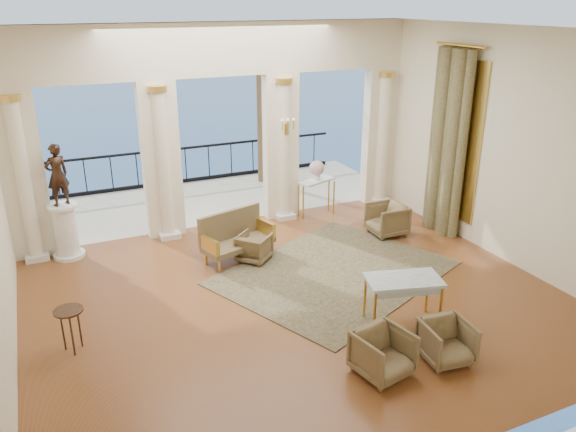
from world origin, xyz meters
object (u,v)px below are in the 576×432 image
armchair_a (383,352)px  side_table (69,316)px  statue (57,175)px  armchair_c (387,218)px  armchair_d (254,246)px  pedestal (66,232)px  game_table (403,283)px  armchair_b (447,340)px  console_table (316,186)px  settee (235,236)px

armchair_a → side_table: 4.58m
statue → armchair_c: bearing=142.4°
statue → side_table: bearing=63.5°
armchair_d → statue: statue is taller
pedestal → side_table: size_ratio=1.63×
armchair_d → game_table: 3.47m
statue → side_table: (-0.21, -3.51, -1.15)m
armchair_d → side_table: side_table is taller
armchair_c → statue: bearing=-102.4°
armchair_b → console_table: console_table is taller
settee → pedestal: (-3.09, 1.45, 0.06)m
pedestal → statue: 1.21m
armchair_b → console_table: size_ratio=0.69×
armchair_c → side_table: 7.02m
pedestal → statue: statue is taller
armchair_c → pedestal: size_ratio=0.69×
armchair_b → armchair_c: size_ratio=0.88×
game_table → armchair_b: bearing=-74.3°
game_table → statue: (-4.70, 4.91, 1.02)m
console_table → side_table: 6.90m
armchair_b → armchair_d: (-1.31, 4.29, -0.03)m
game_table → pedestal: 6.80m
armchair_d → statue: (-3.39, 1.73, 1.44)m
armchair_b → pedestal: size_ratio=0.61×
armchair_a → armchair_c: (2.88, 4.20, 0.02)m
game_table → pedestal: bearing=149.5°
armchair_b → side_table: size_ratio=0.98×
game_table → side_table: bearing=179.8°
armchair_a → side_table: (-3.90, 2.40, 0.23)m
armchair_a → console_table: bearing=60.3°
game_table → console_table: console_table is taller
armchair_c → pedestal: 6.79m
armchair_a → pedestal: pedestal is taller
side_table → settee: bearing=31.9°
settee → game_table: size_ratio=1.21×
armchair_a → settee: settee is taller
armchair_d → console_table: console_table is taller
statue → console_table: statue is taller
armchair_a → armchair_d: armchair_a is taller
armchair_d → armchair_b: bearing=154.9°
game_table → armchair_a: bearing=-119.9°
game_table → statue: size_ratio=1.06×
console_table → pedestal: bearing=160.1°
armchair_c → statue: (-6.57, 1.70, 1.36)m
settee → console_table: size_ratio=1.59×
armchair_b → game_table: size_ratio=0.52×
armchair_a → pedestal: (-3.68, 5.90, 0.18)m
statue → game_table: bearing=110.7°
armchair_c → armchair_d: armchair_c is taller
armchair_c → console_table: console_table is taller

